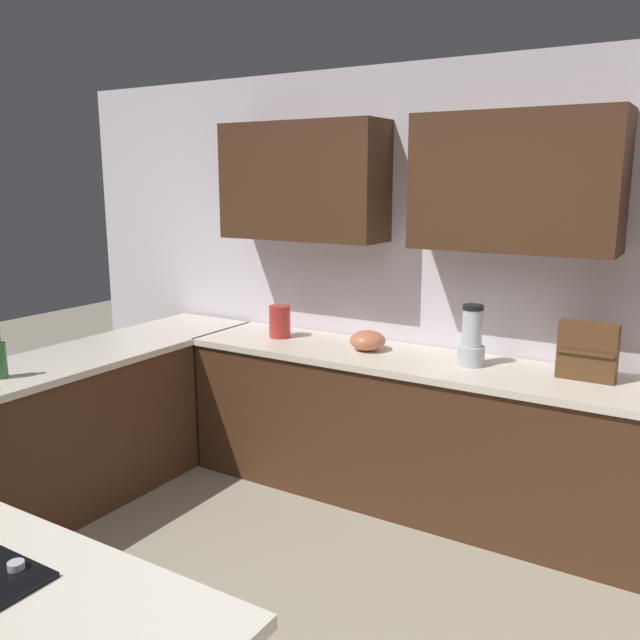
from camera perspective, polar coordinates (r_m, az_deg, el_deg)
wall_back at (r=4.13m, az=10.14°, el=5.26°), size 6.00×0.44×2.60m
lower_cabinets_back at (r=4.10m, az=7.55°, el=-9.54°), size 2.80×0.60×0.86m
countertop_back at (r=3.96m, az=7.73°, el=-3.47°), size 2.84×0.64×0.04m
lower_cabinets_side at (r=4.27m, az=-21.55°, el=-9.45°), size 0.60×2.90×0.86m
countertop_side at (r=4.13m, az=-22.03°, el=-3.61°), size 0.64×2.94×0.04m
blender at (r=3.82m, az=12.76°, el=-1.64°), size 0.15×0.15×0.34m
mixing_bowl at (r=4.09m, az=4.06°, el=-1.74°), size 0.22×0.22×0.12m
spice_rack at (r=3.73m, az=21.78°, el=-2.47°), size 0.29×0.11×0.30m
kettle at (r=4.41m, az=-3.44°, el=-0.13°), size 0.14×0.14×0.21m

